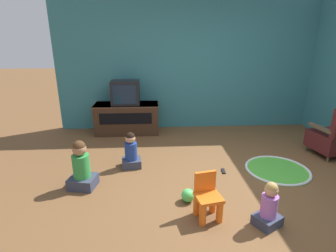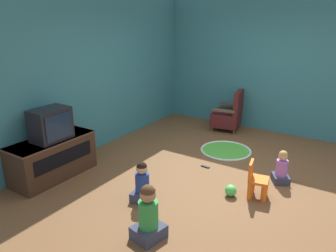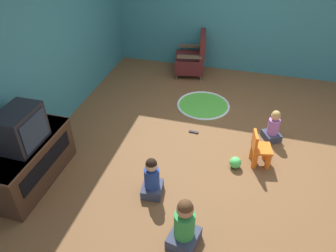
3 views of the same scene
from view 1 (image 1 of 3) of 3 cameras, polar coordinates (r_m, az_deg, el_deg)
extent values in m
plane|color=brown|center=(3.75, 13.10, -12.32)|extent=(30.00, 30.00, 0.00)
cube|color=teal|center=(5.70, 4.61, 13.60)|extent=(5.53, 0.12, 2.81)
cube|color=#382316|center=(5.53, -8.90, 1.67)|extent=(1.29, 0.55, 0.62)
cube|color=#503626|center=(5.45, -9.06, 4.66)|extent=(1.32, 0.56, 0.02)
cube|color=black|center=(5.25, -9.21, 1.57)|extent=(1.03, 0.01, 0.22)
cube|color=black|center=(5.36, -9.24, 7.19)|extent=(0.56, 0.37, 0.49)
cube|color=#142338|center=(5.17, -9.43, 6.77)|extent=(0.46, 0.02, 0.38)
cylinder|color=brown|center=(5.63, 31.93, -3.50)|extent=(0.04, 0.04, 0.10)
cylinder|color=brown|center=(5.28, 27.87, -4.16)|extent=(0.04, 0.04, 0.10)
cylinder|color=brown|center=(4.96, 31.44, -6.16)|extent=(0.04, 0.04, 0.10)
cube|color=#4C1919|center=(5.23, 32.06, -2.74)|extent=(0.71, 0.67, 0.30)
cube|color=brown|center=(4.97, 30.31, -0.40)|extent=(0.15, 0.49, 0.05)
cylinder|color=orange|center=(2.94, 7.58, -18.36)|extent=(0.08, 0.08, 0.28)
cylinder|color=orange|center=(3.00, 11.20, -17.61)|extent=(0.08, 0.08, 0.28)
cylinder|color=orange|center=(3.07, 6.27, -16.43)|extent=(0.08, 0.08, 0.28)
cylinder|color=orange|center=(3.14, 9.73, -15.78)|extent=(0.08, 0.08, 0.28)
cube|color=orange|center=(2.97, 8.82, -15.12)|extent=(0.32, 0.31, 0.04)
cube|color=orange|center=(2.98, 8.07, -11.81)|extent=(0.25, 0.08, 0.23)
cylinder|color=green|center=(4.34, 22.69, -8.80)|extent=(0.94, 0.94, 0.01)
torus|color=silver|center=(4.34, 22.70, -8.75)|extent=(0.94, 0.94, 0.04)
cube|color=#33384C|center=(4.13, -7.95, -7.94)|extent=(0.32, 0.29, 0.13)
cylinder|color=navy|center=(4.05, -8.08, -5.43)|extent=(0.19, 0.19, 0.27)
sphere|color=tan|center=(3.97, -8.21, -2.70)|extent=(0.15, 0.15, 0.15)
sphere|color=black|center=(3.96, -8.23, -2.34)|extent=(0.14, 0.14, 0.14)
cube|color=#33384C|center=(3.75, -17.99, -11.46)|extent=(0.39, 0.35, 0.15)
cylinder|color=#2D8C3F|center=(3.65, -18.35, -8.29)|extent=(0.22, 0.22, 0.32)
sphere|color=#9E7051|center=(3.55, -18.75, -4.77)|extent=(0.18, 0.18, 0.18)
sphere|color=#472D19|center=(3.54, -18.80, -4.30)|extent=(0.17, 0.17, 0.17)
cube|color=#33384C|center=(3.14, 20.75, -18.60)|extent=(0.34, 0.33, 0.11)
cylinder|color=#A566BF|center=(3.04, 21.14, -15.89)|extent=(0.17, 0.17, 0.24)
sphere|color=tan|center=(2.95, 21.57, -12.86)|extent=(0.14, 0.14, 0.14)
sphere|color=tan|center=(2.93, 21.63, -12.45)|extent=(0.13, 0.13, 0.13)
sphere|color=#4CCC59|center=(3.30, 4.37, -14.83)|extent=(0.16, 0.16, 0.16)
cube|color=black|center=(4.06, 11.98, -9.57)|extent=(0.06, 0.15, 0.02)
camera|label=2|loc=(3.69, -76.48, 12.35)|focal=35.00mm
camera|label=3|loc=(4.30, -57.87, 27.63)|focal=35.00mm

